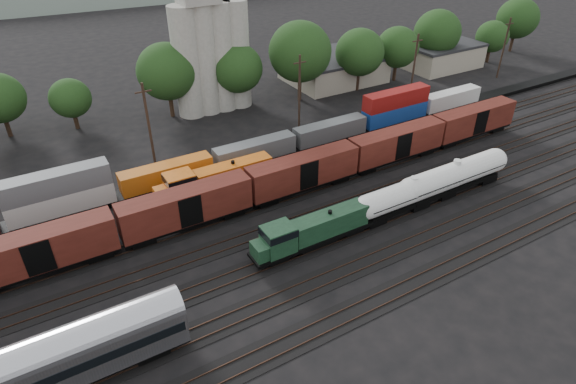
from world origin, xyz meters
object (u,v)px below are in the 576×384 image
green_locomotive (309,232)px  passenger_coach (14,377)px  tank_car_a (412,192)px  grain_silo (210,46)px  orange_locomotive (213,180)px

green_locomotive → passenger_coach: (-28.54, -5.00, 1.20)m
tank_car_a → grain_silo: size_ratio=0.57×
passenger_coach → grain_silo: 58.48m
green_locomotive → passenger_coach: bearing=-170.1°
green_locomotive → orange_locomotive: 15.70m
grain_silo → green_locomotive: bearing=-99.3°
orange_locomotive → grain_silo: grain_silo is taller
tank_car_a → orange_locomotive: 24.42m
passenger_coach → grain_silo: size_ratio=0.87×
green_locomotive → grain_silo: (6.73, 41.00, 8.94)m
orange_locomotive → green_locomotive: bearing=-72.8°
green_locomotive → orange_locomotive: orange_locomotive is taller
green_locomotive → tank_car_a: bearing=0.0°
tank_car_a → passenger_coach: 43.47m
green_locomotive → tank_car_a: tank_car_a is taller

